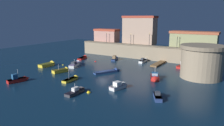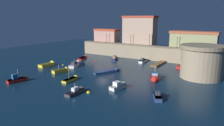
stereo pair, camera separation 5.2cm
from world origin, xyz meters
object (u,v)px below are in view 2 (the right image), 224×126
(moored_boat_3, at_px, (157,95))
(moored_boat_10, at_px, (76,64))
(moored_boat_5, at_px, (49,64))
(moored_boat_8, at_px, (184,65))
(quay_lamp_1, at_px, (131,37))
(moored_boat_2, at_px, (120,86))
(moored_boat_6, at_px, (115,58))
(moored_boat_13, at_px, (144,60))
(quay_lamp_2, at_px, (149,38))
(moored_boat_0, at_px, (19,79))
(mooring_buoy_2, at_px, (63,65))
(fortress_tower, at_px, (202,61))
(mooring_buoy_1, at_px, (95,62))
(quay_lamp_0, at_px, (107,36))
(quay_lamp_3, at_px, (177,40))
(moored_boat_1, at_px, (84,57))
(moored_boat_9, at_px, (77,91))
(moored_boat_11, at_px, (110,71))
(mooring_buoy_0, at_px, (89,93))
(moored_boat_12, at_px, (63,70))
(moored_boat_7, at_px, (155,78))
(moored_boat_4, at_px, (72,79))

(moored_boat_3, distance_m, moored_boat_10, 30.18)
(moored_boat_5, relative_size, moored_boat_8, 0.94)
(quay_lamp_1, bearing_deg, moored_boat_2, -66.42)
(moored_boat_6, xyz_separation_m, moored_boat_13, (9.17, 1.81, -0.03))
(quay_lamp_2, bearing_deg, moored_boat_13, -88.78)
(moored_boat_0, xyz_separation_m, moored_boat_6, (4.94, 31.02, -0.04))
(mooring_buoy_2, bearing_deg, moored_boat_8, 28.13)
(fortress_tower, height_order, mooring_buoy_1, fortress_tower)
(moored_boat_2, bearing_deg, quay_lamp_0, 49.85)
(quay_lamp_3, bearing_deg, moored_boat_1, -161.01)
(moored_boat_9, xyz_separation_m, moored_boat_11, (-2.86, 15.44, -0.11))
(moored_boat_9, height_order, moored_boat_13, moored_boat_9)
(moored_boat_9, height_order, mooring_buoy_0, moored_boat_9)
(mooring_buoy_1, bearing_deg, moored_boat_12, -88.18)
(moored_boat_1, relative_size, moored_boat_5, 1.12)
(moored_boat_0, xyz_separation_m, mooring_buoy_0, (16.72, 2.53, -0.52))
(moored_boat_1, distance_m, moored_boat_10, 10.73)
(moored_boat_5, bearing_deg, moored_boat_11, -77.51)
(quay_lamp_2, xyz_separation_m, mooring_buoy_0, (2.70, -34.33, -7.07))
(moored_boat_3, distance_m, moored_boat_11, 18.89)
(moored_boat_7, relative_size, moored_boat_13, 0.91)
(moored_boat_1, bearing_deg, moored_boat_12, -172.34)
(moored_boat_8, bearing_deg, moored_boat_10, 128.75)
(moored_boat_1, height_order, moored_boat_2, moored_boat_2)
(quay_lamp_1, xyz_separation_m, moored_boat_12, (-5.52, -26.10, -6.48))
(moored_boat_11, bearing_deg, moored_boat_5, 127.54)
(quay_lamp_3, bearing_deg, moored_boat_12, -128.56)
(moored_boat_1, bearing_deg, moored_boat_4, -161.13)
(fortress_tower, relative_size, moored_boat_1, 1.60)
(moored_boat_9, height_order, mooring_buoy_1, moored_boat_9)
(moored_boat_8, distance_m, mooring_buoy_1, 25.78)
(moored_boat_5, xyz_separation_m, mooring_buoy_0, (22.93, -11.05, -0.44))
(moored_boat_2, bearing_deg, mooring_buoy_2, 82.37)
(moored_boat_8, relative_size, moored_boat_12, 1.15)
(moored_boat_2, height_order, moored_boat_11, moored_boat_2)
(moored_boat_6, bearing_deg, moored_boat_11, -170.78)
(quay_lamp_0, distance_m, moored_boat_0, 37.46)
(mooring_buoy_0, bearing_deg, moored_boat_6, 112.46)
(fortress_tower, distance_m, quay_lamp_0, 36.77)
(quay_lamp_1, height_order, moored_boat_2, quay_lamp_1)
(quay_lamp_3, bearing_deg, moored_boat_9, -102.39)
(moored_boat_6, distance_m, moored_boat_13, 9.34)
(moored_boat_12, distance_m, mooring_buoy_2, 7.76)
(quay_lamp_3, height_order, moored_boat_7, quay_lamp_3)
(moored_boat_5, height_order, mooring_buoy_0, moored_boat_5)
(fortress_tower, xyz_separation_m, moored_boat_5, (-38.17, -9.95, -3.32))
(quay_lamp_0, height_order, quay_lamp_1, quay_lamp_1)
(fortress_tower, distance_m, moored_boat_9, 28.05)
(quay_lamp_1, bearing_deg, mooring_buoy_0, -74.92)
(moored_boat_8, bearing_deg, quay_lamp_3, 47.09)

